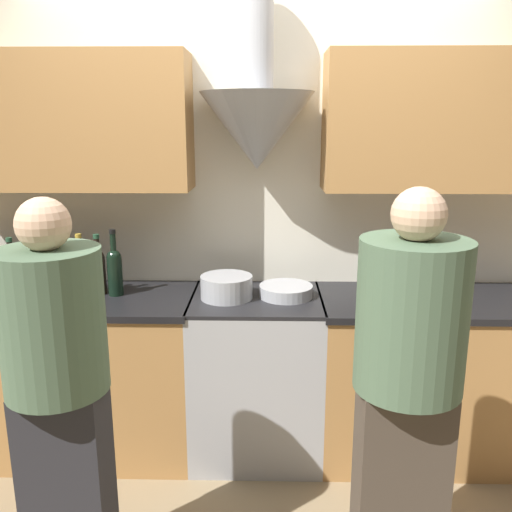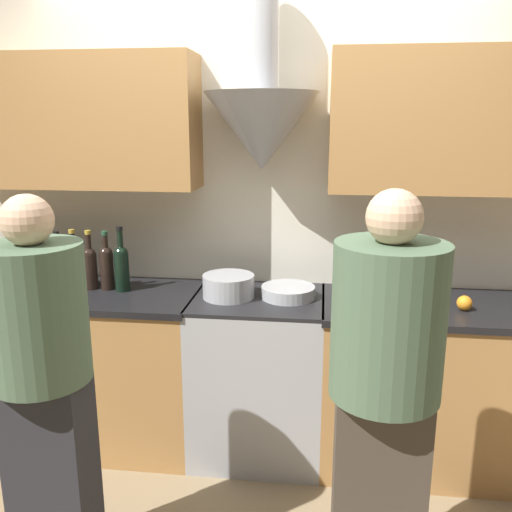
{
  "view_description": "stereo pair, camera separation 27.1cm",
  "coord_description": "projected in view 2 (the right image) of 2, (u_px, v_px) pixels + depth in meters",
  "views": [
    {
      "loc": [
        0.06,
        -2.41,
        1.8
      ],
      "look_at": [
        0.0,
        0.22,
        1.15
      ],
      "focal_mm": 38.0,
      "sensor_mm": 36.0,
      "label": 1
    },
    {
      "loc": [
        0.33,
        -2.39,
        1.8
      ],
      "look_at": [
        0.0,
        0.22,
        1.15
      ],
      "focal_mm": 38.0,
      "sensor_mm": 36.0,
      "label": 2
    }
  ],
  "objects": [
    {
      "name": "counter_left",
      "position": [
        83.0,
        365.0,
        3.1
      ],
      "size": [
        1.35,
        0.62,
        0.9
      ],
      "color": "#B27F47",
      "rests_on": "ground_plane"
    },
    {
      "name": "wine_bottle_4",
      "position": [
        41.0,
        264.0,
        3.02
      ],
      "size": [
        0.07,
        0.07,
        0.33
      ],
      "color": "black",
      "rests_on": "counter_left"
    },
    {
      "name": "stove_range",
      "position": [
        258.0,
        374.0,
        2.98
      ],
      "size": [
        0.7,
        0.6,
        0.9
      ],
      "color": "#A8AAAF",
      "rests_on": "ground_plane"
    },
    {
      "name": "orange_fruit",
      "position": [
        464.0,
        303.0,
        2.66
      ],
      "size": [
        0.07,
        0.07,
        0.07
      ],
      "color": "orange",
      "rests_on": "counter_right"
    },
    {
      "name": "wine_bottle_2",
      "position": [
        11.0,
        262.0,
        3.04
      ],
      "size": [
        0.07,
        0.07,
        0.35
      ],
      "color": "black",
      "rests_on": "counter_left"
    },
    {
      "name": "chefs_knife",
      "position": [
        396.0,
        298.0,
        2.85
      ],
      "size": [
        0.22,
        0.07,
        0.01
      ],
      "rotation": [
        0.0,
        0.0,
        0.21
      ],
      "color": "silver",
      "rests_on": "counter_right"
    },
    {
      "name": "wine_bottle_8",
      "position": [
        107.0,
        265.0,
        2.98
      ],
      "size": [
        0.08,
        0.08,
        0.33
      ],
      "color": "black",
      "rests_on": "counter_left"
    },
    {
      "name": "wine_bottle_7",
      "position": [
        90.0,
        266.0,
        2.99
      ],
      "size": [
        0.07,
        0.07,
        0.33
      ],
      "color": "black",
      "rests_on": "counter_left"
    },
    {
      "name": "wine_bottle_9",
      "position": [
        122.0,
        266.0,
        2.95
      ],
      "size": [
        0.08,
        0.08,
        0.36
      ],
      "color": "black",
      "rests_on": "counter_left"
    },
    {
      "name": "stock_pot",
      "position": [
        229.0,
        286.0,
        2.86
      ],
      "size": [
        0.27,
        0.27,
        0.12
      ],
      "color": "#A8AAAF",
      "rests_on": "stove_range"
    },
    {
      "name": "ground_plane",
      "position": [
        251.0,
        483.0,
        2.78
      ],
      "size": [
        12.0,
        12.0,
        0.0
      ],
      "primitive_type": "plane",
      "color": "#847051"
    },
    {
      "name": "mixing_bowl",
      "position": [
        288.0,
        292.0,
        2.85
      ],
      "size": [
        0.28,
        0.28,
        0.06
      ],
      "color": "#A8AAAF",
      "rests_on": "stove_range"
    },
    {
      "name": "person_foreground_left",
      "position": [
        44.0,
        384.0,
        2.01
      ],
      "size": [
        0.36,
        0.36,
        1.56
      ],
      "color": "#28282D",
      "rests_on": "ground_plane"
    },
    {
      "name": "person_foreground_right",
      "position": [
        383.0,
        397.0,
        1.88
      ],
      "size": [
        0.38,
        0.38,
        1.6
      ],
      "color": "#473D33",
      "rests_on": "ground_plane"
    },
    {
      "name": "wine_bottle_5",
      "position": [
        59.0,
        265.0,
        3.01
      ],
      "size": [
        0.07,
        0.07,
        0.32
      ],
      "color": "black",
      "rests_on": "counter_left"
    },
    {
      "name": "wine_bottle_6",
      "position": [
        74.0,
        265.0,
        3.01
      ],
      "size": [
        0.08,
        0.08,
        0.33
      ],
      "color": "black",
      "rests_on": "counter_left"
    },
    {
      "name": "wine_bottle_3",
      "position": [
        27.0,
        264.0,
        3.04
      ],
      "size": [
        0.08,
        0.08,
        0.31
      ],
      "color": "black",
      "rests_on": "counter_left"
    },
    {
      "name": "wall_back",
      "position": [
        261.0,
        182.0,
        2.99
      ],
      "size": [
        8.4,
        0.59,
        2.6
      ],
      "color": "silver",
      "rests_on": "ground_plane"
    },
    {
      "name": "counter_right",
      "position": [
        438.0,
        385.0,
        2.86
      ],
      "size": [
        1.24,
        0.62,
        0.9
      ],
      "color": "#B27F47",
      "rests_on": "ground_plane"
    }
  ]
}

